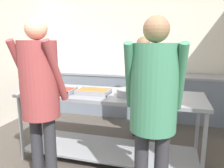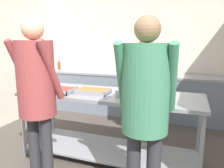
{
  "view_description": "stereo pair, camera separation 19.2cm",
  "coord_description": "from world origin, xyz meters",
  "views": [
    {
      "loc": [
        0.88,
        -1.08,
        1.53
      ],
      "look_at": [
        0.12,
        1.58,
        0.98
      ],
      "focal_mm": 35.0,
      "sensor_mm": 36.0,
      "label": 1
    },
    {
      "loc": [
        1.06,
        -1.02,
        1.53
      ],
      "look_at": [
        0.12,
        1.58,
        0.98
      ],
      "focal_mm": 35.0,
      "sensor_mm": 36.0,
      "label": 2
    }
  ],
  "objects": [
    {
      "name": "wall_rear",
      "position": [
        0.0,
        3.67,
        1.32
      ],
      "size": [
        4.32,
        0.06,
        2.65
      ],
      "color": "beige",
      "rests_on": "ground_plane"
    },
    {
      "name": "back_counter",
      "position": [
        0.0,
        3.3,
        0.44
      ],
      "size": [
        4.16,
        0.65,
        0.88
      ],
      "color": "slate",
      "rests_on": "ground_plane"
    },
    {
      "name": "serving_counter",
      "position": [
        0.12,
        1.48,
        0.6
      ],
      "size": [
        2.29,
        0.77,
        0.88
      ],
      "color": "gray",
      "rests_on": "ground_plane"
    },
    {
      "name": "sauce_pan",
      "position": [
        0.39,
        1.39,
        0.93
      ],
      "size": [
        0.45,
        0.31,
        0.09
      ],
      "color": "gray",
      "rests_on": "serving_counter"
    },
    {
      "name": "guest_serving_right",
      "position": [
        -0.35,
        0.69,
        1.08
      ],
      "size": [
        0.47,
        0.36,
        1.75
      ],
      "color": "#2D2D33",
      "rests_on": "ground_plane"
    },
    {
      "name": "serving_tray_roast",
      "position": [
        -0.49,
        1.31,
        0.91
      ],
      "size": [
        0.36,
        0.28,
        0.05
      ],
      "color": "gray",
      "rests_on": "serving_counter"
    },
    {
      "name": "cook_behind_counter",
      "position": [
        0.41,
        2.27,
        0.97
      ],
      "size": [
        0.51,
        0.39,
        1.6
      ],
      "color": "#2D2D33",
      "rests_on": "ground_plane"
    },
    {
      "name": "plate_stack",
      "position": [
        0.78,
        1.68,
        0.91
      ],
      "size": [
        0.26,
        0.26,
        0.06
      ],
      "color": "white",
      "rests_on": "serving_counter"
    },
    {
      "name": "guest_serving_left",
      "position": [
        0.73,
        0.69,
        1.06
      ],
      "size": [
        0.5,
        0.39,
        1.72
      ],
      "color": "#2D2D33",
      "rests_on": "ground_plane"
    },
    {
      "name": "serving_tray_vegetables",
      "position": [
        -0.07,
        1.4,
        0.91
      ],
      "size": [
        0.41,
        0.27,
        0.05
      ],
      "color": "gray",
      "rests_on": "serving_counter"
    },
    {
      "name": "water_bottle",
      "position": [
        -1.84,
        3.35,
        1.0
      ],
      "size": [
        0.07,
        0.07,
        0.25
      ],
      "color": "brown",
      "rests_on": "back_counter"
    }
  ]
}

